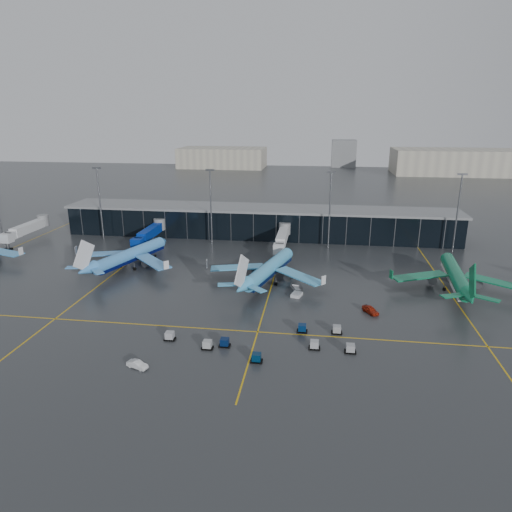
# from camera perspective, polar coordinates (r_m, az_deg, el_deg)

# --- Properties ---
(ground) EXTENTS (600.00, 600.00, 0.00)m
(ground) POSITION_cam_1_polar(r_m,az_deg,el_deg) (110.46, -3.89, -5.63)
(ground) COLOR #282B2D
(ground) RESTS_ON ground
(terminal_pier) EXTENTS (142.00, 17.00, 10.70)m
(terminal_pier) POSITION_cam_1_polar(r_m,az_deg,el_deg) (167.13, 0.41, 4.35)
(terminal_pier) COLOR black
(terminal_pier) RESTS_ON ground
(jet_bridges) EXTENTS (94.00, 27.50, 7.20)m
(jet_bridges) POSITION_cam_1_polar(r_m,az_deg,el_deg) (157.97, -13.23, 2.79)
(jet_bridges) COLOR #595B60
(jet_bridges) RESTS_ON ground
(flood_masts) EXTENTS (203.00, 0.50, 25.50)m
(flood_masts) POSITION_cam_1_polar(r_m,az_deg,el_deg) (153.13, 1.68, 6.35)
(flood_masts) COLOR #595B60
(flood_masts) RESTS_ON ground
(distant_hangars) EXTENTS (260.00, 71.00, 22.00)m
(distant_hangars) POSITION_cam_1_polar(r_m,az_deg,el_deg) (372.14, 12.63, 11.69)
(distant_hangars) COLOR #B2AD99
(distant_hangars) RESTS_ON ground
(taxi_lines) EXTENTS (220.00, 120.00, 0.02)m
(taxi_lines) POSITION_cam_1_polar(r_m,az_deg,el_deg) (118.71, 1.90, -3.92)
(taxi_lines) COLOR gold
(taxi_lines) RESTS_ON ground
(airliner_arkefly) EXTENTS (43.89, 47.00, 11.89)m
(airliner_arkefly) POSITION_cam_1_polar(r_m,az_deg,el_deg) (137.21, -15.46, 1.02)
(airliner_arkefly) COLOR #4391DD
(airliner_arkefly) RESTS_ON ground
(airliner_klm_near) EXTENTS (42.65, 45.95, 11.82)m
(airliner_klm_near) POSITION_cam_1_polar(r_m,az_deg,el_deg) (120.74, 1.68, -0.57)
(airliner_klm_near) COLOR #43A5DC
(airliner_klm_near) RESTS_ON ground
(airliner_aer_lingus) EXTENTS (37.16, 41.38, 11.80)m
(airliner_aer_lingus) POSITION_cam_1_polar(r_m,az_deg,el_deg) (126.20, 23.81, -1.30)
(airliner_aer_lingus) COLOR #0D6E46
(airliner_aer_lingus) RESTS_ON ground
(baggage_carts) EXTENTS (37.54, 14.94, 1.70)m
(baggage_carts) POSITION_cam_1_polar(r_m,az_deg,el_deg) (90.19, 1.82, -10.64)
(baggage_carts) COLOR black
(baggage_carts) RESTS_ON ground
(mobile_airstair) EXTENTS (2.98, 3.67, 3.45)m
(mobile_airstair) POSITION_cam_1_polar(r_m,az_deg,el_deg) (113.19, 5.12, -4.66)
(mobile_airstair) COLOR silver
(mobile_airstair) RESTS_ON ground
(service_van_red) EXTENTS (3.97, 4.96, 1.59)m
(service_van_red) POSITION_cam_1_polar(r_m,az_deg,el_deg) (106.72, 14.12, -6.54)
(service_van_red) COLOR maroon
(service_van_red) RESTS_ON ground
(service_van_white) EXTENTS (4.31, 2.68, 1.34)m
(service_van_white) POSITION_cam_1_polar(r_m,az_deg,el_deg) (85.54, -14.61, -12.99)
(service_van_white) COLOR silver
(service_van_white) RESTS_ON ground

